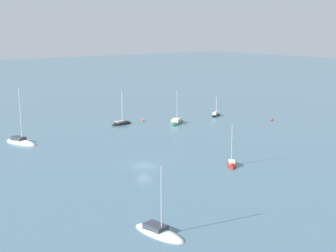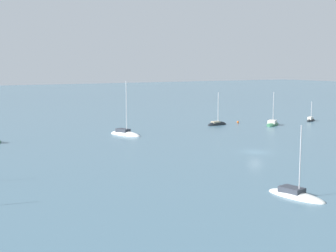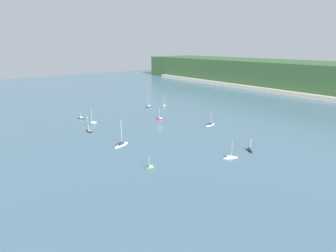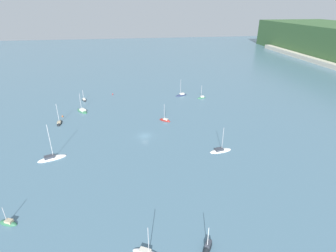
{
  "view_description": "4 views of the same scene",
  "coord_description": "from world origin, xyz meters",
  "px_view_note": "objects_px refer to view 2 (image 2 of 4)",
  "views": [
    {
      "loc": [
        46.44,
        66.28,
        24.37
      ],
      "look_at": [
        -15.0,
        -12.31,
        3.38
      ],
      "focal_mm": 50.0,
      "sensor_mm": 36.0,
      "label": 1
    },
    {
      "loc": [
        55.3,
        62.67,
        15.53
      ],
      "look_at": [
        10.66,
        -12.65,
        3.97
      ],
      "focal_mm": 50.0,
      "sensor_mm": 36.0,
      "label": 2
    },
    {
      "loc": [
        109.78,
        -82.93,
        42.84
      ],
      "look_at": [
        9.76,
        -2.25,
        3.31
      ],
      "focal_mm": 28.0,
      "sensor_mm": 36.0,
      "label": 3
    },
    {
      "loc": [
        86.93,
        -4.97,
        44.93
      ],
      "look_at": [
        -2.04,
        9.12,
        2.48
      ],
      "focal_mm": 28.0,
      "sensor_mm": 36.0,
      "label": 4
    }
  ],
  "objects_px": {
    "sailboat_1": "(296,196)",
    "sailboat_7": "(273,125)",
    "sailboat_9": "(125,134)",
    "sailboat_8": "(311,121)",
    "mooring_buoy_0": "(238,122)",
    "sailboat_2": "(217,125)"
  },
  "relations": [
    {
      "from": "sailboat_1",
      "to": "sailboat_7",
      "type": "height_order",
      "value": "sailboat_1"
    },
    {
      "from": "sailboat_7",
      "to": "sailboat_9",
      "type": "bearing_deg",
      "value": 139.14
    },
    {
      "from": "sailboat_7",
      "to": "sailboat_8",
      "type": "xyz_separation_m",
      "value": [
        -15.2,
        -1.15,
        0.0
      ]
    },
    {
      "from": "sailboat_1",
      "to": "mooring_buoy_0",
      "type": "bearing_deg",
      "value": 137.36
    },
    {
      "from": "sailboat_2",
      "to": "mooring_buoy_0",
      "type": "relative_size",
      "value": 15.5
    },
    {
      "from": "sailboat_7",
      "to": "sailboat_8",
      "type": "distance_m",
      "value": 15.24
    },
    {
      "from": "sailboat_9",
      "to": "mooring_buoy_0",
      "type": "xyz_separation_m",
      "value": [
        -34.86,
        -3.64,
        0.17
      ]
    },
    {
      "from": "sailboat_7",
      "to": "mooring_buoy_0",
      "type": "relative_size",
      "value": 15.43
    },
    {
      "from": "sailboat_1",
      "to": "sailboat_2",
      "type": "relative_size",
      "value": 0.99
    },
    {
      "from": "sailboat_8",
      "to": "mooring_buoy_0",
      "type": "distance_m",
      "value": 21.4
    },
    {
      "from": "sailboat_7",
      "to": "sailboat_9",
      "type": "relative_size",
      "value": 0.73
    },
    {
      "from": "sailboat_1",
      "to": "sailboat_9",
      "type": "xyz_separation_m",
      "value": [
        -3.69,
        -54.52,
        0.02
      ]
    },
    {
      "from": "sailboat_1",
      "to": "sailboat_8",
      "type": "height_order",
      "value": "sailboat_1"
    },
    {
      "from": "sailboat_7",
      "to": "mooring_buoy_0",
      "type": "xyz_separation_m",
      "value": [
        5.19,
        -7.65,
        0.18
      ]
    },
    {
      "from": "sailboat_8",
      "to": "mooring_buoy_0",
      "type": "relative_size",
      "value": 10.05
    },
    {
      "from": "sailboat_9",
      "to": "mooring_buoy_0",
      "type": "distance_m",
      "value": 35.05
    },
    {
      "from": "sailboat_8",
      "to": "sailboat_9",
      "type": "bearing_deg",
      "value": 153.01
    },
    {
      "from": "sailboat_1",
      "to": "sailboat_7",
      "type": "bearing_deg",
      "value": 130.01
    },
    {
      "from": "sailboat_1",
      "to": "sailboat_2",
      "type": "xyz_separation_m",
      "value": [
        -31.52,
        -57.98,
        -0.03
      ]
    },
    {
      "from": "sailboat_2",
      "to": "sailboat_9",
      "type": "height_order",
      "value": "sailboat_9"
    },
    {
      "from": "sailboat_7",
      "to": "sailboat_8",
      "type": "relative_size",
      "value": 1.54
    },
    {
      "from": "sailboat_8",
      "to": "sailboat_9",
      "type": "distance_m",
      "value": 55.32
    }
  ]
}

